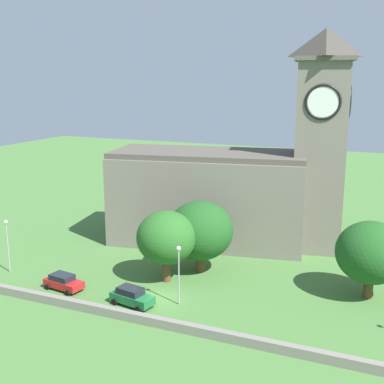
# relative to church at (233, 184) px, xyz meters

# --- Properties ---
(ground_plane) EXTENTS (200.00, 200.00, 0.00)m
(ground_plane) POSITION_rel_church_xyz_m (-0.93, -4.74, -7.99)
(ground_plane) COLOR #477538
(church) EXTENTS (31.46, 15.31, 27.55)m
(church) POSITION_rel_church_xyz_m (0.00, 0.00, 0.00)
(church) COLOR slate
(church) RESTS_ON ground
(quay_barrier) EXTENTS (44.21, 0.70, 0.87)m
(quay_barrier) POSITION_rel_church_xyz_m (-0.93, -25.15, -7.55)
(quay_barrier) COLOR gray
(quay_barrier) RESTS_ON ground
(car_red) EXTENTS (4.49, 2.61, 1.63)m
(car_red) POSITION_rel_church_xyz_m (-11.24, -21.84, -7.16)
(car_red) COLOR red
(car_red) RESTS_ON ground
(car_green) EXTENTS (4.66, 2.75, 1.80)m
(car_green) POSITION_rel_church_xyz_m (-2.74, -22.29, -7.08)
(car_green) COLOR #1E6B38
(car_green) RESTS_ON ground
(streetlamp_west_end) EXTENTS (0.44, 0.44, 6.17)m
(streetlamp_west_end) POSITION_rel_church_xyz_m (-19.98, -20.27, -3.79)
(streetlamp_west_end) COLOR #9EA0A5
(streetlamp_west_end) RESTS_ON ground
(streetlamp_west_mid) EXTENTS (0.44, 0.44, 6.01)m
(streetlamp_west_mid) POSITION_rel_church_xyz_m (1.42, -20.32, -3.88)
(streetlamp_west_mid) COLOR #9EA0A5
(streetlamp_west_mid) RESTS_ON ground
(tree_churchyard) EXTENTS (6.98, 6.98, 7.96)m
(tree_churchyard) POSITION_rel_church_xyz_m (18.31, -11.32, -3.20)
(tree_churchyard) COLOR brown
(tree_churchyard) RESTS_ON ground
(tree_riverside_east) EXTENTS (6.43, 6.43, 7.89)m
(tree_riverside_east) POSITION_rel_church_xyz_m (-2.25, -15.56, -3.02)
(tree_riverside_east) COLOR brown
(tree_riverside_east) RESTS_ON ground
(tree_by_tower) EXTENTS (7.48, 7.48, 8.25)m
(tree_by_tower) POSITION_rel_church_xyz_m (-0.00, -11.41, -3.12)
(tree_by_tower) COLOR brown
(tree_by_tower) RESTS_ON ground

